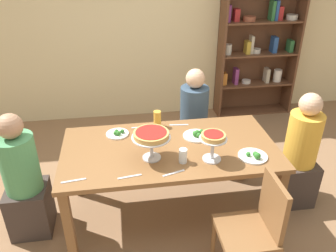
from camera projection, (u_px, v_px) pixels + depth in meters
The scene contains 20 objects.
ground_plane at pixel (170, 212), 3.27m from camera, with size 12.00×12.00×0.00m, color #846042.
rear_partition at pixel (144, 16), 4.50m from camera, with size 8.00×0.12×2.80m, color beige.
dining_table at pixel (170, 155), 2.95m from camera, with size 1.83×0.94×0.74m.
bookshelf at pixel (259, 34), 4.67m from camera, with size 1.10×0.30×2.21m.
diner_far_right at pixel (193, 127), 3.75m from camera, with size 0.34×0.34×1.15m.
diner_head_west at pixel (25, 185), 2.86m from camera, with size 0.34×0.34×1.15m.
diner_head_east at pixel (299, 158), 3.21m from camera, with size 0.34×0.34×1.15m.
chair_near_right at pixel (256, 226), 2.46m from camera, with size 0.40×0.40×0.87m.
deep_dish_pizza_stand at pixel (151, 137), 2.67m from camera, with size 0.31×0.31×0.24m.
personal_pizza_stand at pixel (213, 140), 2.66m from camera, with size 0.22×0.22×0.24m.
salad_plate_near_diner at pixel (118, 133), 3.09m from camera, with size 0.20×0.20×0.06m.
salad_plate_far_diner at pixel (253, 156), 2.77m from camera, with size 0.24×0.24×0.07m.
salad_plate_spare at pixel (197, 135), 3.06m from camera, with size 0.24×0.24×0.07m.
beer_glass_amber_tall at pixel (157, 119), 3.20m from camera, with size 0.07×0.07×0.15m, color gold.
water_glass_clear_near at pixel (183, 156), 2.69m from camera, with size 0.07×0.07×0.12m, color white.
cutlery_fork_near at pixel (141, 127), 3.22m from camera, with size 0.18×0.02×0.01m, color silver.
cutlery_knife_near at pixel (130, 177), 2.55m from camera, with size 0.18×0.02×0.01m, color silver.
cutlery_fork_far at pixel (174, 173), 2.59m from camera, with size 0.18×0.02×0.01m, color silver.
cutlery_knife_far at pixel (179, 125), 3.26m from camera, with size 0.18×0.02×0.01m, color silver.
cutlery_spare_fork at pixel (74, 181), 2.50m from camera, with size 0.18×0.02×0.01m, color silver.
Camera 1 is at (-0.39, -2.44, 2.30)m, focal length 36.57 mm.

